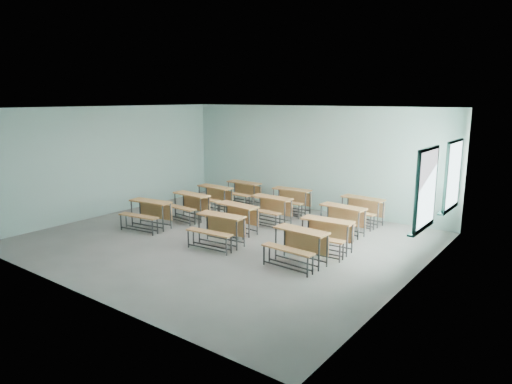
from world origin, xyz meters
TOP-DOWN VIEW (x-y plane):
  - room at (0.08, 0.03)m, footprint 9.04×8.04m
  - desk_unit_r0c0 at (-2.31, -0.52)m, footprint 1.28×0.95m
  - desk_unit_r0c1 at (0.18, -0.50)m, footprint 1.25×0.90m
  - desk_unit_r0c2 at (2.31, -0.43)m, footprint 1.22×0.85m
  - desk_unit_r1c0 at (-2.10, 0.79)m, footprint 1.23×0.86m
  - desk_unit_r1c1 at (-0.19, 0.53)m, footprint 1.24×0.88m
  - desk_unit_r1c2 at (2.39, 0.61)m, footprint 1.25×0.89m
  - desk_unit_r2c0 at (-2.28, 2.01)m, footprint 1.22×0.84m
  - desk_unit_r2c1 at (0.00, 1.83)m, footprint 1.20×0.82m
  - desk_unit_r2c2 at (2.07, 2.00)m, footprint 1.25×0.89m
  - desk_unit_r3c0 at (-2.02, 3.14)m, footprint 1.20×0.82m
  - desk_unit_r3c1 at (-0.16, 3.12)m, footprint 1.24×0.88m
  - desk_unit_r3c2 at (2.06, 3.26)m, footprint 1.23×0.87m

SIDE VIEW (x-z plane):
  - desk_unit_r0c0 at x=-2.31m, z-range 0.13..0.87m
  - desk_unit_r0c1 at x=0.18m, z-range 0.13..0.87m
  - desk_unit_r0c2 at x=2.31m, z-range 0.13..0.87m
  - desk_unit_r1c0 at x=-2.10m, z-range 0.13..0.87m
  - desk_unit_r1c1 at x=-0.19m, z-range 0.13..0.87m
  - desk_unit_r1c2 at x=2.39m, z-range 0.13..0.87m
  - desk_unit_r2c0 at x=-2.28m, z-range 0.13..0.87m
  - desk_unit_r2c1 at x=0.00m, z-range 0.13..0.87m
  - desk_unit_r2c2 at x=2.07m, z-range 0.13..0.87m
  - desk_unit_r3c0 at x=-2.02m, z-range 0.13..0.87m
  - desk_unit_r3c1 at x=-0.16m, z-range 0.13..0.87m
  - desk_unit_r3c2 at x=2.06m, z-range 0.13..0.87m
  - room at x=0.08m, z-range -0.02..3.22m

